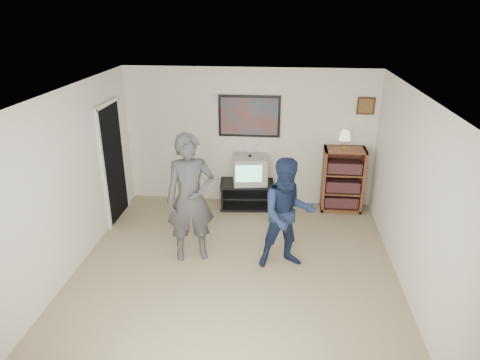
% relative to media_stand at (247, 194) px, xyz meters
% --- Properties ---
extents(room_shell, '(4.51, 5.00, 2.51)m').
position_rel_media_stand_xyz_m(room_shell, '(0.01, -1.88, 1.01)').
color(room_shell, '#7E7050').
rests_on(room_shell, ground).
extents(media_stand, '(1.01, 0.62, 0.48)m').
position_rel_media_stand_xyz_m(media_stand, '(0.00, 0.00, 0.00)').
color(media_stand, black).
rests_on(media_stand, room_shell).
extents(crt_television, '(0.66, 0.58, 0.50)m').
position_rel_media_stand_xyz_m(crt_television, '(0.05, 0.00, 0.49)').
color(crt_television, '#ADACA7').
rests_on(crt_television, media_stand).
extents(bookshelf, '(0.71, 0.41, 1.17)m').
position_rel_media_stand_xyz_m(bookshelf, '(1.71, 0.05, 0.34)').
color(bookshelf, brown).
rests_on(bookshelf, room_shell).
extents(table_lamp, '(0.21, 0.21, 0.33)m').
position_rel_media_stand_xyz_m(table_lamp, '(1.68, 0.01, 1.09)').
color(table_lamp, '#F7EDBB').
rests_on(table_lamp, bookshelf).
extents(person_tall, '(0.80, 0.64, 1.89)m').
position_rel_media_stand_xyz_m(person_tall, '(-0.66, -1.78, 0.70)').
color(person_tall, '#3E3D41').
rests_on(person_tall, room_shell).
extents(person_short, '(0.91, 0.79, 1.62)m').
position_rel_media_stand_xyz_m(person_short, '(0.72, -1.86, 0.57)').
color(person_short, '#192547').
rests_on(person_short, room_shell).
extents(controller_left, '(0.08, 0.12, 0.03)m').
position_rel_media_stand_xyz_m(controller_left, '(-0.64, -1.58, 0.96)').
color(controller_left, white).
rests_on(controller_left, person_tall).
extents(controller_right, '(0.08, 0.13, 0.04)m').
position_rel_media_stand_xyz_m(controller_right, '(0.73, -1.64, 0.73)').
color(controller_right, white).
rests_on(controller_right, person_short).
extents(poster, '(1.10, 0.03, 0.75)m').
position_rel_media_stand_xyz_m(poster, '(0.01, 0.25, 1.41)').
color(poster, black).
rests_on(poster, room_shell).
extents(air_vent, '(0.28, 0.02, 0.14)m').
position_rel_media_stand_xyz_m(air_vent, '(-0.54, 0.25, 1.71)').
color(air_vent, white).
rests_on(air_vent, room_shell).
extents(small_picture, '(0.30, 0.03, 0.30)m').
position_rel_media_stand_xyz_m(small_picture, '(2.01, 0.25, 1.64)').
color(small_picture, black).
rests_on(small_picture, room_shell).
extents(doorway, '(0.03, 0.85, 2.00)m').
position_rel_media_stand_xyz_m(doorway, '(-2.22, -0.63, 0.76)').
color(doorway, black).
rests_on(doorway, room_shell).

